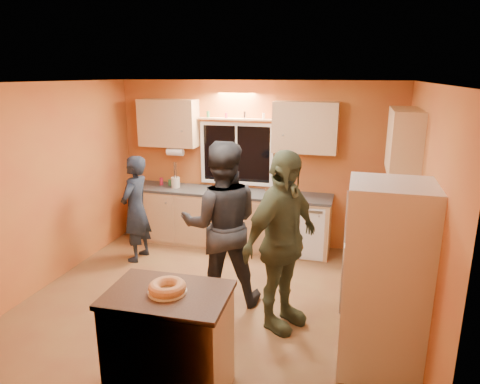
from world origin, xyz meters
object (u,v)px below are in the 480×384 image
(person_left, at_px, (136,209))
(refrigerator, at_px, (384,280))
(person_center, at_px, (221,224))
(person_right, at_px, (282,242))
(island, at_px, (170,343))

(person_left, bearing_deg, refrigerator, 66.82)
(refrigerator, relative_size, person_center, 0.91)
(person_center, xyz_separation_m, person_right, (0.78, -0.34, -0.00))
(island, relative_size, person_left, 0.66)
(island, height_order, person_center, person_center)
(person_right, bearing_deg, person_left, 90.87)
(island, distance_m, person_left, 2.98)
(island, height_order, person_right, person_right)
(island, relative_size, person_center, 0.52)
(island, bearing_deg, refrigerator, 24.13)
(refrigerator, relative_size, person_right, 0.92)
(refrigerator, relative_size, person_left, 1.15)
(person_center, distance_m, person_right, 0.85)
(person_left, bearing_deg, island, 36.11)
(island, distance_m, person_center, 1.71)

